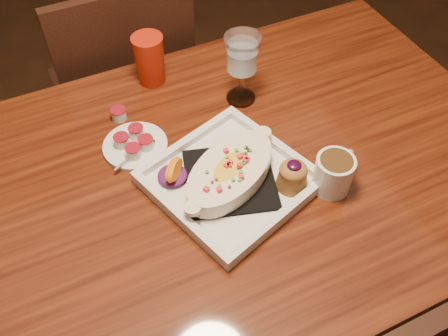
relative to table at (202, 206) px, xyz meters
name	(u,v)px	position (x,y,z in m)	size (l,w,h in m)	color
floor	(208,320)	(0.00, 0.00, -0.65)	(7.00, 7.00, 0.00)	black
table	(202,206)	(0.00, 0.00, 0.00)	(1.50, 0.90, 0.75)	maroon
chair_far	(126,92)	(0.00, 0.63, -0.15)	(0.42, 0.42, 0.93)	black
plate	(234,175)	(0.06, -0.04, 0.13)	(0.38, 0.38, 0.08)	silver
coffee_mug	(334,172)	(0.25, -0.14, 0.14)	(0.11, 0.08, 0.09)	silver
goblet	(242,58)	(0.20, 0.20, 0.22)	(0.09, 0.09, 0.18)	silver
saucer	(135,145)	(-0.10, 0.15, 0.11)	(0.15, 0.15, 0.10)	silver
creamer_loose	(119,114)	(-0.10, 0.26, 0.11)	(0.04, 0.04, 0.03)	silver
red_tumbler	(150,60)	(0.02, 0.36, 0.16)	(0.08, 0.08, 0.13)	#B4200C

